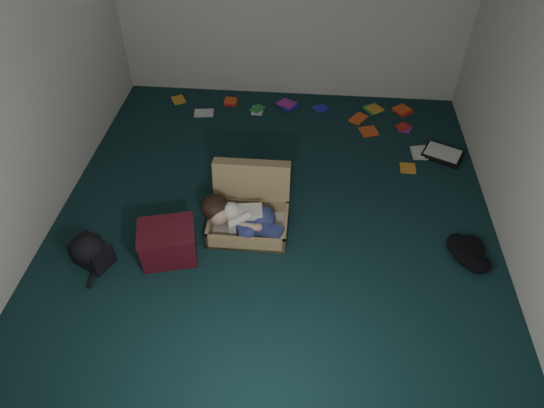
# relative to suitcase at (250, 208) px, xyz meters

# --- Properties ---
(floor) EXTENTS (4.50, 4.50, 0.00)m
(floor) POSITION_rel_suitcase_xyz_m (0.21, 0.01, -0.15)
(floor) COLOR #0E292A
(floor) RESTS_ON ground
(wall_front) EXTENTS (4.50, 0.00, 4.50)m
(wall_front) POSITION_rel_suitcase_xyz_m (0.21, -2.24, 1.15)
(wall_front) COLOR silver
(wall_front) RESTS_ON ground
(wall_left) EXTENTS (0.00, 4.50, 4.50)m
(wall_left) POSITION_rel_suitcase_xyz_m (-1.79, 0.01, 1.15)
(wall_left) COLOR silver
(wall_left) RESTS_ON ground
(suitcase) EXTENTS (0.70, 0.68, 0.51)m
(suitcase) POSITION_rel_suitcase_xyz_m (0.00, 0.00, 0.00)
(suitcase) COLOR tan
(suitcase) RESTS_ON floor
(person) EXTENTS (0.76, 0.36, 0.32)m
(person) POSITION_rel_suitcase_xyz_m (-0.05, -0.17, 0.04)
(person) COLOR silver
(person) RESTS_ON suitcase
(maroon_bin) EXTENTS (0.54, 0.47, 0.32)m
(maroon_bin) POSITION_rel_suitcase_xyz_m (-0.63, -0.49, 0.01)
(maroon_bin) COLOR #460E18
(maroon_bin) RESTS_ON floor
(backpack) EXTENTS (0.48, 0.45, 0.23)m
(backpack) POSITION_rel_suitcase_xyz_m (-1.25, -0.61, -0.04)
(backpack) COLOR black
(backpack) RESTS_ON floor
(clothing_pile) EXTENTS (0.43, 0.35, 0.13)m
(clothing_pile) POSITION_rel_suitcase_xyz_m (1.91, -0.29, -0.09)
(clothing_pile) COLOR black
(clothing_pile) RESTS_ON floor
(paper_tray) EXTENTS (0.47, 0.43, 0.05)m
(paper_tray) POSITION_rel_suitcase_xyz_m (1.91, 1.12, -0.13)
(paper_tray) COLOR black
(paper_tray) RESTS_ON floor
(book_scatter) EXTENTS (2.99, 1.31, 0.02)m
(book_scatter) POSITION_rel_suitcase_xyz_m (0.63, 1.70, -0.14)
(book_scatter) COLOR orange
(book_scatter) RESTS_ON floor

